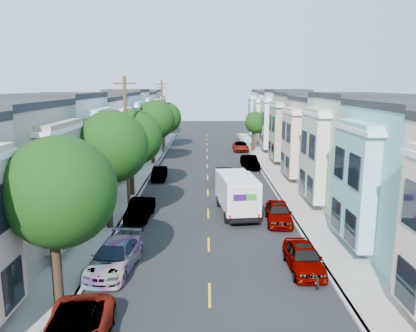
# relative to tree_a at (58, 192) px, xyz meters

# --- Properties ---
(ground) EXTENTS (160.00, 160.00, 0.00)m
(ground) POSITION_rel_tree_a_xyz_m (6.30, 12.82, -5.13)
(ground) COLOR black
(ground) RESTS_ON ground
(road_slab) EXTENTS (12.00, 70.00, 0.02)m
(road_slab) POSITION_rel_tree_a_xyz_m (6.30, 27.82, -5.12)
(road_slab) COLOR black
(road_slab) RESTS_ON ground
(curb_left) EXTENTS (0.30, 70.00, 0.15)m
(curb_left) POSITION_rel_tree_a_xyz_m (0.25, 27.82, -5.06)
(curb_left) COLOR gray
(curb_left) RESTS_ON ground
(curb_right) EXTENTS (0.30, 70.00, 0.15)m
(curb_right) POSITION_rel_tree_a_xyz_m (12.35, 27.82, -5.06)
(curb_right) COLOR gray
(curb_right) RESTS_ON ground
(sidewalk_left) EXTENTS (2.60, 70.00, 0.15)m
(sidewalk_left) POSITION_rel_tree_a_xyz_m (-1.05, 27.82, -5.06)
(sidewalk_left) COLOR gray
(sidewalk_left) RESTS_ON ground
(sidewalk_right) EXTENTS (2.60, 70.00, 0.15)m
(sidewalk_right) POSITION_rel_tree_a_xyz_m (13.65, 27.82, -5.06)
(sidewalk_right) COLOR gray
(sidewalk_right) RESTS_ON ground
(centerline) EXTENTS (0.12, 70.00, 0.01)m
(centerline) POSITION_rel_tree_a_xyz_m (6.30, 27.82, -5.13)
(centerline) COLOR gold
(centerline) RESTS_ON ground
(townhouse_row_left) EXTENTS (5.00, 70.00, 8.50)m
(townhouse_row_left) POSITION_rel_tree_a_xyz_m (-4.85, 27.82, -5.13)
(townhouse_row_left) COLOR beige
(townhouse_row_left) RESTS_ON ground
(townhouse_row_right) EXTENTS (5.00, 70.00, 8.50)m
(townhouse_row_right) POSITION_rel_tree_a_xyz_m (17.45, 27.82, -5.13)
(townhouse_row_right) COLOR beige
(townhouse_row_right) RESTS_ON ground
(tree_a) EXTENTS (4.70, 4.70, 7.50)m
(tree_a) POSITION_rel_tree_a_xyz_m (0.00, 0.00, 0.00)
(tree_a) COLOR black
(tree_a) RESTS_ON ground
(tree_b) EXTENTS (4.70, 4.70, 7.95)m
(tree_b) POSITION_rel_tree_a_xyz_m (-0.00, 9.59, 0.44)
(tree_b) COLOR black
(tree_b) RESTS_ON ground
(tree_c) EXTENTS (4.70, 4.70, 7.48)m
(tree_c) POSITION_rel_tree_a_xyz_m (0.00, 17.89, -0.02)
(tree_c) COLOR black
(tree_c) RESTS_ON ground
(tree_d) EXTENTS (4.70, 4.70, 7.74)m
(tree_d) POSITION_rel_tree_a_xyz_m (-0.00, 32.25, 0.24)
(tree_d) COLOR black
(tree_d) RESTS_ON ground
(tree_e) EXTENTS (4.70, 4.70, 7.02)m
(tree_e) POSITION_rel_tree_a_xyz_m (0.00, 44.63, -0.48)
(tree_e) COLOR black
(tree_e) RESTS_ON ground
(tree_far_r) EXTENTS (3.10, 3.10, 5.73)m
(tree_far_r) POSITION_rel_tree_a_xyz_m (13.20, 41.66, -1.00)
(tree_far_r) COLOR black
(tree_far_r) RESTS_ON ground
(utility_pole_near) EXTENTS (1.60, 0.26, 10.00)m
(utility_pole_near) POSITION_rel_tree_a_xyz_m (0.00, 14.82, 0.02)
(utility_pole_near) COLOR #42301E
(utility_pole_near) RESTS_ON ground
(utility_pole_far) EXTENTS (1.60, 0.26, 10.00)m
(utility_pole_far) POSITION_rel_tree_a_xyz_m (0.00, 40.82, 0.02)
(utility_pole_far) COLOR #42301E
(utility_pole_far) RESTS_ON ground
(fedex_truck) EXTENTS (2.40, 6.25, 3.00)m
(fedex_truck) POSITION_rel_tree_a_xyz_m (8.42, 12.85, -3.46)
(fedex_truck) COLOR silver
(fedex_truck) RESTS_ON ground
(lead_sedan) EXTENTS (1.72, 4.45, 1.47)m
(lead_sedan) POSITION_rel_tree_a_xyz_m (7.92, 22.11, -4.40)
(lead_sedan) COLOR black
(lead_sedan) RESTS_ON ground
(parked_left_b) EXTENTS (2.57, 5.12, 1.48)m
(parked_left_b) POSITION_rel_tree_a_xyz_m (1.40, 3.42, -4.39)
(parked_left_b) COLOR black
(parked_left_b) RESTS_ON ground
(parked_left_c) EXTENTS (1.73, 4.26, 1.39)m
(parked_left_c) POSITION_rel_tree_a_xyz_m (1.40, 11.67, -4.43)
(parked_left_c) COLOR #939698
(parked_left_c) RESTS_ON ground
(parked_left_d) EXTENTS (1.42, 3.86, 1.28)m
(parked_left_d) POSITION_rel_tree_a_xyz_m (1.40, 23.92, -4.49)
(parked_left_d) COLOR #371004
(parked_left_d) RESTS_ON ground
(parked_right_a) EXTENTS (1.69, 4.37, 1.41)m
(parked_right_a) POSITION_rel_tree_a_xyz_m (11.20, 3.35, -4.42)
(parked_right_a) COLOR #48494E
(parked_right_a) RESTS_ON ground
(parked_right_b) EXTENTS (2.09, 4.66, 1.47)m
(parked_right_b) POSITION_rel_tree_a_xyz_m (11.20, 10.74, -4.40)
(parked_right_b) COLOR silver
(parked_right_b) RESTS_ON ground
(parked_right_c) EXTENTS (1.96, 4.53, 1.47)m
(parked_right_c) POSITION_rel_tree_a_xyz_m (11.20, 29.54, -4.40)
(parked_right_c) COLOR black
(parked_right_c) RESTS_ON ground
(parked_right_d) EXTENTS (2.24, 4.78, 1.32)m
(parked_right_d) POSITION_rel_tree_a_xyz_m (11.20, 42.26, -4.47)
(parked_right_d) COLOR #111D3F
(parked_right_d) RESTS_ON ground
(motorcycle) EXTENTS (0.27, 1.96, 0.78)m
(motorcycle) POSITION_rel_tree_a_xyz_m (11.55, 2.09, -4.72)
(motorcycle) COLOR black
(motorcycle) RESTS_ON ground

